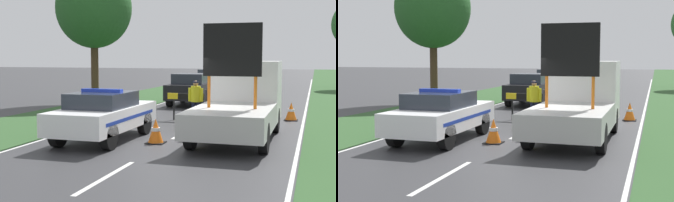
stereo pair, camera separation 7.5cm
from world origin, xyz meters
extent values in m
plane|color=#333335|center=(0.00, 0.00, 0.00)|extent=(160.00, 160.00, 0.00)
cube|color=silver|center=(0.00, -4.14, 0.00)|extent=(0.12, 2.89, 0.01)
cube|color=silver|center=(0.00, 2.06, 0.00)|extent=(0.12, 2.89, 0.01)
cube|color=silver|center=(0.00, 8.26, 0.00)|extent=(0.12, 2.89, 0.01)
cube|color=silver|center=(0.00, 14.46, 0.00)|extent=(0.12, 2.89, 0.01)
cube|color=silver|center=(0.00, 20.66, 0.00)|extent=(0.12, 2.89, 0.01)
cube|color=silver|center=(0.00, 26.86, 0.00)|extent=(0.12, 2.89, 0.01)
cube|color=silver|center=(0.00, 33.06, 0.00)|extent=(0.12, 2.89, 0.01)
cube|color=silver|center=(0.00, 39.26, 0.00)|extent=(0.12, 2.89, 0.01)
cube|color=silver|center=(-3.76, 11.50, 0.00)|extent=(0.10, 58.99, 0.01)
cube|color=silver|center=(3.76, 11.50, 0.00)|extent=(0.10, 58.99, 0.01)
cube|color=#2D5128|center=(-6.02, 20.00, 0.01)|extent=(4.33, 120.00, 0.03)
cube|color=white|center=(-1.93, -0.16, 0.71)|extent=(1.81, 4.44, 0.64)
cube|color=#282D38|center=(-1.93, -0.29, 1.25)|extent=(1.59, 2.04, 0.45)
cylinder|color=black|center=(-2.72, 1.22, 0.38)|extent=(0.24, 0.77, 0.77)
cylinder|color=black|center=(-1.14, 1.22, 0.38)|extent=(0.24, 0.77, 0.77)
cylinder|color=black|center=(-2.72, -1.53, 0.38)|extent=(0.24, 0.77, 0.77)
cylinder|color=black|center=(-1.14, -1.53, 0.38)|extent=(0.24, 0.77, 0.77)
cube|color=#1E38C6|center=(-1.93, -0.29, 1.53)|extent=(1.27, 0.24, 0.10)
cube|color=#193399|center=(-1.93, -0.16, 0.74)|extent=(1.82, 3.64, 0.10)
cube|color=black|center=(-1.93, 2.10, 0.64)|extent=(1.00, 0.08, 0.39)
cube|color=white|center=(1.93, 2.86, 1.40)|extent=(2.22, 1.86, 1.97)
cube|color=#232833|center=(1.93, 3.77, 1.75)|extent=(1.89, 0.04, 0.87)
cube|color=#B2B2AD|center=(1.93, 0.03, 0.75)|extent=(2.22, 3.79, 0.68)
cylinder|color=#D16619|center=(1.27, 0.03, 1.54)|extent=(0.09, 0.09, 0.90)
cylinder|color=#D16619|center=(2.59, 0.03, 1.54)|extent=(0.09, 0.09, 0.90)
cube|color=black|center=(1.93, 0.03, 2.73)|extent=(1.64, 0.12, 1.48)
cylinder|color=black|center=(0.94, 2.86, 0.41)|extent=(0.24, 0.83, 0.83)
cylinder|color=black|center=(2.92, 2.86, 0.41)|extent=(0.24, 0.83, 0.83)
cylinder|color=black|center=(0.94, -0.73, 0.41)|extent=(0.24, 0.83, 0.83)
cylinder|color=black|center=(2.92, -0.73, 0.41)|extent=(0.24, 0.83, 0.83)
cylinder|color=black|center=(-1.22, 4.81, 0.42)|extent=(0.07, 0.07, 0.84)
cylinder|color=black|center=(0.84, 4.81, 0.42)|extent=(0.07, 0.07, 0.84)
cube|color=yellow|center=(-1.26, 4.81, 0.96)|extent=(0.43, 0.08, 0.24)
cube|color=black|center=(-0.83, 4.81, 0.96)|extent=(0.43, 0.08, 0.24)
cube|color=yellow|center=(-0.40, 4.81, 0.96)|extent=(0.43, 0.08, 0.24)
cube|color=black|center=(0.03, 4.81, 0.96)|extent=(0.43, 0.08, 0.24)
cube|color=yellow|center=(0.45, 4.81, 0.96)|extent=(0.43, 0.08, 0.24)
cube|color=black|center=(0.88, 4.81, 0.96)|extent=(0.43, 0.08, 0.24)
cylinder|color=#191E38|center=(-0.28, 4.32, 0.40)|extent=(0.15, 0.15, 0.81)
cylinder|color=#191E38|center=(-0.12, 4.32, 0.40)|extent=(0.15, 0.15, 0.81)
cylinder|color=yellow|center=(-0.20, 4.32, 1.11)|extent=(0.37, 0.37, 0.60)
cylinder|color=yellow|center=(-0.43, 4.32, 1.08)|extent=(0.12, 0.12, 0.51)
cylinder|color=yellow|center=(0.03, 4.32, 1.08)|extent=(0.12, 0.12, 0.51)
sphere|color=#A57A5B|center=(-0.20, 4.32, 1.52)|extent=(0.21, 0.21, 0.21)
cylinder|color=#141933|center=(-0.20, 4.32, 1.57)|extent=(0.24, 0.24, 0.05)
cylinder|color=brown|center=(0.43, 3.93, 0.40)|extent=(0.15, 0.15, 0.79)
cylinder|color=brown|center=(0.59, 3.93, 0.40)|extent=(0.15, 0.15, 0.79)
cylinder|color=#3D3D42|center=(0.51, 3.93, 1.09)|extent=(0.36, 0.36, 0.59)
cylinder|color=#3D3D42|center=(0.29, 3.93, 1.06)|extent=(0.12, 0.12, 0.51)
cylinder|color=#3D3D42|center=(0.74, 3.93, 1.06)|extent=(0.12, 0.12, 0.51)
sphere|color=tan|center=(0.51, 3.93, 1.49)|extent=(0.20, 0.20, 0.20)
cube|color=black|center=(3.27, 6.07, 0.01)|extent=(0.53, 0.53, 0.03)
cone|color=orange|center=(3.27, 6.07, 0.38)|extent=(0.45, 0.45, 0.69)
cylinder|color=white|center=(3.27, 6.07, 0.41)|extent=(0.25, 0.25, 0.10)
cube|color=black|center=(-0.27, -0.18, 0.01)|extent=(0.53, 0.53, 0.03)
cone|color=orange|center=(-0.27, -0.18, 0.38)|extent=(0.45, 0.45, 0.70)
cylinder|color=white|center=(-0.27, -0.18, 0.41)|extent=(0.25, 0.25, 0.10)
cube|color=black|center=(-2.05, 10.66, 0.75)|extent=(1.84, 3.93, 0.77)
cube|color=#282D38|center=(-2.05, 10.54, 1.39)|extent=(1.62, 1.81, 0.52)
cylinder|color=black|center=(-2.84, 11.88, 0.36)|extent=(0.24, 0.73, 0.73)
cylinder|color=black|center=(-1.25, 11.88, 0.36)|extent=(0.24, 0.73, 0.73)
cylinder|color=black|center=(-2.84, 9.44, 0.36)|extent=(0.24, 0.73, 0.73)
cylinder|color=black|center=(-1.25, 9.44, 0.36)|extent=(0.24, 0.73, 0.73)
cube|color=silver|center=(-2.17, 16.73, 0.77)|extent=(1.82, 3.91, 0.78)
cube|color=#282D38|center=(-2.17, 16.61, 1.43)|extent=(1.60, 1.80, 0.55)
cylinder|color=black|center=(-2.96, 17.94, 0.38)|extent=(0.24, 0.76, 0.76)
cylinder|color=black|center=(-1.38, 17.94, 0.38)|extent=(0.24, 0.76, 0.76)
cylinder|color=black|center=(-2.96, 15.52, 0.38)|extent=(0.24, 0.76, 0.76)
cylinder|color=black|center=(-1.38, 15.52, 0.38)|extent=(0.24, 0.76, 0.76)
cylinder|color=#42301E|center=(-7.18, 9.80, 1.79)|extent=(0.40, 0.40, 3.58)
ellipsoid|color=#235623|center=(-7.18, 9.80, 5.09)|extent=(4.04, 4.04, 4.24)
camera|label=1|loc=(4.18, -13.00, 2.56)|focal=50.00mm
camera|label=2|loc=(4.25, -12.98, 2.56)|focal=50.00mm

